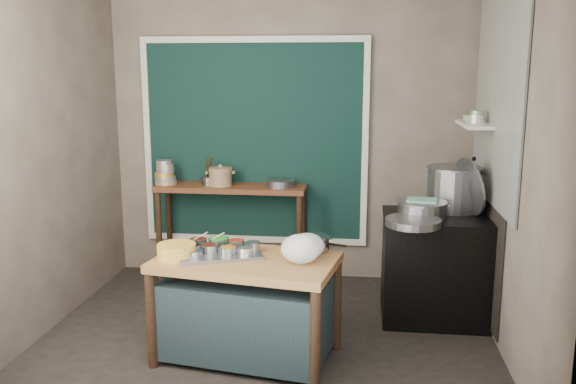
# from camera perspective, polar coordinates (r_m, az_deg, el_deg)

# --- Properties ---
(floor) EXTENTS (3.50, 3.00, 0.02)m
(floor) POSITION_cam_1_polar(r_m,az_deg,el_deg) (4.90, -1.96, -13.46)
(floor) COLOR black
(floor) RESTS_ON ground
(back_wall) EXTENTS (3.50, 0.02, 2.80)m
(back_wall) POSITION_cam_1_polar(r_m,az_deg,el_deg) (5.98, 0.21, 5.16)
(back_wall) COLOR #75695A
(back_wall) RESTS_ON floor
(left_wall) EXTENTS (0.02, 3.00, 2.80)m
(left_wall) POSITION_cam_1_polar(r_m,az_deg,el_deg) (5.08, -22.13, 3.21)
(left_wall) COLOR #75695A
(left_wall) RESTS_ON floor
(right_wall) EXTENTS (0.02, 3.00, 2.80)m
(right_wall) POSITION_cam_1_polar(r_m,az_deg,el_deg) (4.56, 20.33, 2.50)
(right_wall) COLOR #75695A
(right_wall) RESTS_ON floor
(curtain_panel) EXTENTS (2.10, 0.02, 1.90)m
(curtain_panel) POSITION_cam_1_polar(r_m,az_deg,el_deg) (6.00, -3.17, 4.68)
(curtain_panel) COLOR black
(curtain_panel) RESTS_ON back_wall
(curtain_frame) EXTENTS (2.22, 0.03, 2.02)m
(curtain_frame) POSITION_cam_1_polar(r_m,az_deg,el_deg) (5.99, -3.19, 4.67)
(curtain_frame) COLOR beige
(curtain_frame) RESTS_ON back_wall
(tile_panel) EXTENTS (0.02, 1.70, 1.70)m
(tile_panel) POSITION_cam_1_polar(r_m,az_deg,el_deg) (5.05, 19.00, 8.52)
(tile_panel) COLOR #B2B2AA
(tile_panel) RESTS_ON right_wall
(soot_patch) EXTENTS (0.01, 1.30, 1.30)m
(soot_patch) POSITION_cam_1_polar(r_m,az_deg,el_deg) (5.32, 18.03, -3.87)
(soot_patch) COLOR black
(soot_patch) RESTS_ON right_wall
(wall_shelf) EXTENTS (0.22, 0.70, 0.03)m
(wall_shelf) POSITION_cam_1_polar(r_m,az_deg,el_deg) (5.34, 17.06, 6.07)
(wall_shelf) COLOR beige
(wall_shelf) RESTS_ON right_wall
(prep_table) EXTENTS (1.35, 0.92, 0.75)m
(prep_table) POSITION_cam_1_polar(r_m,az_deg,el_deg) (4.43, -3.88, -10.82)
(prep_table) COLOR olive
(prep_table) RESTS_ON floor
(back_counter) EXTENTS (1.45, 0.40, 0.95)m
(back_counter) POSITION_cam_1_polar(r_m,az_deg,el_deg) (6.02, -5.28, -3.82)
(back_counter) COLOR #5C321A
(back_counter) RESTS_ON floor
(stove_block) EXTENTS (0.90, 0.68, 0.85)m
(stove_block) POSITION_cam_1_polar(r_m,az_deg,el_deg) (5.24, 13.83, -7.00)
(stove_block) COLOR black
(stove_block) RESTS_ON floor
(stove_top) EXTENTS (0.92, 0.69, 0.03)m
(stove_top) POSITION_cam_1_polar(r_m,az_deg,el_deg) (5.12, 14.07, -2.32)
(stove_top) COLOR black
(stove_top) RESTS_ON stove_block
(condiment_tray) EXTENTS (0.68, 0.59, 0.03)m
(condiment_tray) POSITION_cam_1_polar(r_m,az_deg,el_deg) (4.40, -6.47, -5.69)
(condiment_tray) COLOR gray
(condiment_tray) RESTS_ON prep_table
(condiment_bowls) EXTENTS (0.54, 0.41, 0.06)m
(condiment_bowls) POSITION_cam_1_polar(r_m,az_deg,el_deg) (4.42, -6.69, -5.07)
(condiment_bowls) COLOR silver
(condiment_bowls) RESTS_ON condiment_tray
(yellow_basin) EXTENTS (0.28, 0.28, 0.10)m
(yellow_basin) POSITION_cam_1_polar(r_m,az_deg,el_deg) (4.35, -10.39, -5.47)
(yellow_basin) COLOR gold
(yellow_basin) RESTS_ON prep_table
(saucepan) EXTENTS (0.27, 0.27, 0.12)m
(saucepan) POSITION_cam_1_polar(r_m,az_deg,el_deg) (4.45, 2.60, -4.82)
(saucepan) COLOR gray
(saucepan) RESTS_ON prep_table
(plastic_bag_a) EXTENTS (0.34, 0.32, 0.20)m
(plastic_bag_a) POSITION_cam_1_polar(r_m,az_deg,el_deg) (4.16, 1.17, -5.35)
(plastic_bag_a) COLOR white
(plastic_bag_a) RESTS_ON prep_table
(plastic_bag_b) EXTENTS (0.25, 0.21, 0.18)m
(plastic_bag_b) POSITION_cam_1_polar(r_m,az_deg,el_deg) (4.28, 1.83, -5.05)
(plastic_bag_b) COLOR white
(plastic_bag_b) RESTS_ON prep_table
(bowl_stack) EXTENTS (0.21, 0.21, 0.24)m
(bowl_stack) POSITION_cam_1_polar(r_m,az_deg,el_deg) (6.04, -11.45, 1.68)
(bowl_stack) COLOR tan
(bowl_stack) RESTS_ON back_counter
(utensil_cup) EXTENTS (0.16, 0.16, 0.08)m
(utensil_cup) POSITION_cam_1_polar(r_m,az_deg,el_deg) (5.93, -7.42, 1.02)
(utensil_cup) COLOR gray
(utensil_cup) RESTS_ON back_counter
(ceramic_crock) EXTENTS (0.27, 0.27, 0.16)m
(ceramic_crock) POSITION_cam_1_polar(r_m,az_deg,el_deg) (5.88, -6.33, 1.33)
(ceramic_crock) COLOR #967752
(ceramic_crock) RESTS_ON back_counter
(wide_bowl) EXTENTS (0.31, 0.31, 0.07)m
(wide_bowl) POSITION_cam_1_polar(r_m,az_deg,el_deg) (5.80, -0.70, 0.81)
(wide_bowl) COLOR gray
(wide_bowl) RESTS_ON back_counter
(stock_pot) EXTENTS (0.53, 0.53, 0.37)m
(stock_pot) POSITION_cam_1_polar(r_m,az_deg,el_deg) (5.30, 15.25, 0.31)
(stock_pot) COLOR gray
(stock_pot) RESTS_ON stove_top
(pot_lid) EXTENTS (0.26, 0.50, 0.48)m
(pot_lid) POSITION_cam_1_polar(r_m,az_deg,el_deg) (5.16, 16.64, 0.50)
(pot_lid) COLOR gray
(pot_lid) RESTS_ON stove_top
(steamer) EXTENTS (0.53, 0.53, 0.13)m
(steamer) POSITION_cam_1_polar(r_m,az_deg,el_deg) (5.01, 12.41, -1.60)
(steamer) COLOR gray
(steamer) RESTS_ON stove_top
(green_cloth) EXTENTS (0.26, 0.22, 0.02)m
(green_cloth) POSITION_cam_1_polar(r_m,az_deg,el_deg) (4.99, 12.45, -0.75)
(green_cloth) COLOR #6CAE8B
(green_cloth) RESTS_ON steamer
(shallow_pan) EXTENTS (0.55, 0.55, 0.06)m
(shallow_pan) POSITION_cam_1_polar(r_m,az_deg,el_deg) (4.74, 11.63, -2.79)
(shallow_pan) COLOR gray
(shallow_pan) RESTS_ON stove_top
(shelf_bowl_stack) EXTENTS (0.13, 0.13, 0.11)m
(shelf_bowl_stack) POSITION_cam_1_polar(r_m,az_deg,el_deg) (5.25, 17.27, 6.68)
(shelf_bowl_stack) COLOR silver
(shelf_bowl_stack) RESTS_ON wall_shelf
(shelf_bowl_green) EXTENTS (0.16, 0.16, 0.05)m
(shelf_bowl_green) POSITION_cam_1_polar(r_m,az_deg,el_deg) (5.54, 16.73, 6.66)
(shelf_bowl_green) COLOR gray
(shelf_bowl_green) RESTS_ON wall_shelf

